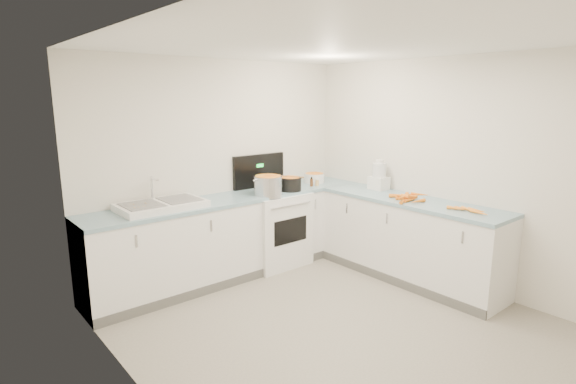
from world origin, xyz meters
TOP-DOWN VIEW (x-y plane):
  - floor at (0.00, 0.00)m, footprint 3.50×4.00m
  - ceiling at (0.00, 0.00)m, footprint 3.50×4.00m
  - wall_back at (0.00, 2.00)m, footprint 3.50×0.00m
  - wall_left at (-1.75, 0.00)m, footprint 0.00×4.00m
  - wall_right at (1.75, 0.00)m, footprint 0.00×4.00m
  - counter_back at (0.00, 1.70)m, footprint 3.50×0.62m
  - counter_right at (1.45, 0.30)m, footprint 0.62×2.20m
  - stove at (0.55, 1.69)m, footprint 0.76×0.65m
  - sink at (-0.90, 1.70)m, footprint 0.86×0.52m
  - steel_pot at (0.35, 1.53)m, footprint 0.42×0.42m
  - black_pot at (0.71, 1.54)m, footprint 0.34×0.34m
  - wooden_spoon at (0.71, 1.54)m, footprint 0.19×0.31m
  - mixing_bowl at (1.30, 1.74)m, footprint 0.33×0.33m
  - extract_bottle at (1.09, 1.57)m, footprint 0.04×0.04m
  - spice_jar at (1.17, 1.55)m, footprint 0.05×0.05m
  - food_processor at (1.60, 0.89)m, footprint 0.19×0.23m
  - carrot_pile at (1.36, 0.31)m, footprint 0.43×0.42m
  - peeled_carrots at (1.41, -0.40)m, footprint 0.14×0.43m
  - peelings at (-1.11, 1.69)m, footprint 0.24×0.21m

SIDE VIEW (x-z plane):
  - floor at x=0.00m, z-range 0.00..0.00m
  - counter_back at x=0.00m, z-range 0.00..0.94m
  - counter_right at x=1.45m, z-range 0.00..0.94m
  - stove at x=0.55m, z-range -0.21..1.15m
  - peeled_carrots at x=1.41m, z-range 0.94..0.98m
  - carrot_pile at x=1.36m, z-range 0.93..1.01m
  - sink at x=-0.90m, z-range 0.82..1.13m
  - spice_jar at x=1.17m, z-range 0.94..1.02m
  - extract_bottle at x=1.09m, z-range 0.94..1.04m
  - mixing_bowl at x=1.30m, z-range 0.94..1.07m
  - black_pot at x=0.71m, z-range 0.92..1.11m
  - peelings at x=-1.11m, z-range 1.01..1.02m
  - steel_pot at x=0.35m, z-range 0.92..1.16m
  - food_processor at x=1.60m, z-range 0.91..1.28m
  - wooden_spoon at x=0.71m, z-range 1.11..1.12m
  - wall_back at x=0.00m, z-range 0.00..2.50m
  - wall_left at x=-1.75m, z-range 0.00..2.50m
  - wall_right at x=1.75m, z-range 0.00..2.50m
  - ceiling at x=0.00m, z-range 2.50..2.50m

